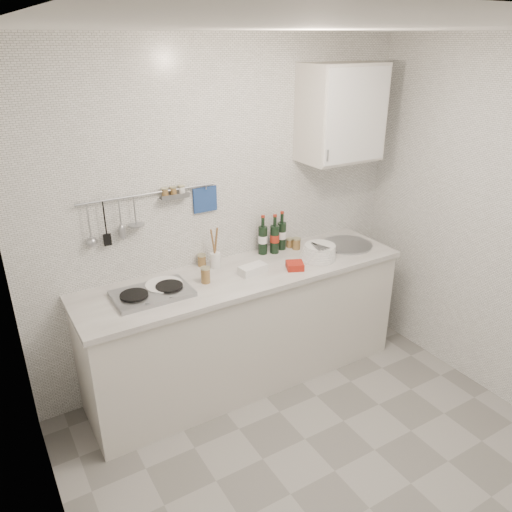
{
  "coord_description": "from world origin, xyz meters",
  "views": [
    {
      "loc": [
        -1.6,
        -1.71,
        2.47
      ],
      "look_at": [
        -0.03,
        0.9,
        1.13
      ],
      "focal_mm": 35.0,
      "sensor_mm": 36.0,
      "label": 1
    }
  ],
  "objects_px": {
    "wall_cabinet": "(341,113)",
    "plate_stack_sink": "(319,252)",
    "plate_stack_hob": "(163,287)",
    "wine_bottles": "(273,233)",
    "utensil_crock": "(215,258)"
  },
  "relations": [
    {
      "from": "wine_bottles",
      "to": "plate_stack_hob",
      "type": "bearing_deg",
      "value": -170.79
    },
    {
      "from": "wall_cabinet",
      "to": "wine_bottles",
      "type": "height_order",
      "value": "wall_cabinet"
    },
    {
      "from": "plate_stack_sink",
      "to": "utensil_crock",
      "type": "height_order",
      "value": "utensil_crock"
    },
    {
      "from": "utensil_crock",
      "to": "plate_stack_hob",
      "type": "bearing_deg",
      "value": -164.1
    },
    {
      "from": "wall_cabinet",
      "to": "plate_stack_sink",
      "type": "xyz_separation_m",
      "value": [
        -0.3,
        -0.19,
        -0.98
      ]
    },
    {
      "from": "plate_stack_sink",
      "to": "wine_bottles",
      "type": "height_order",
      "value": "wine_bottles"
    },
    {
      "from": "plate_stack_hob",
      "to": "utensil_crock",
      "type": "bearing_deg",
      "value": 15.9
    },
    {
      "from": "plate_stack_sink",
      "to": "utensil_crock",
      "type": "bearing_deg",
      "value": 161.65
    },
    {
      "from": "wall_cabinet",
      "to": "utensil_crock",
      "type": "bearing_deg",
      "value": 176.9
    },
    {
      "from": "plate_stack_sink",
      "to": "wall_cabinet",
      "type": "bearing_deg",
      "value": 33.12
    },
    {
      "from": "plate_stack_hob",
      "to": "wine_bottles",
      "type": "relative_size",
      "value": 0.86
    },
    {
      "from": "wall_cabinet",
      "to": "plate_stack_hob",
      "type": "distance_m",
      "value": 1.81
    },
    {
      "from": "plate_stack_hob",
      "to": "plate_stack_sink",
      "type": "xyz_separation_m",
      "value": [
        1.21,
        -0.12,
        0.03
      ]
    },
    {
      "from": "wall_cabinet",
      "to": "plate_stack_hob",
      "type": "bearing_deg",
      "value": -177.23
    },
    {
      "from": "plate_stack_sink",
      "to": "wine_bottles",
      "type": "relative_size",
      "value": 0.94
    }
  ]
}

